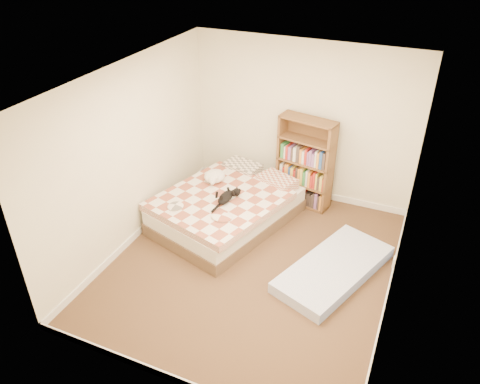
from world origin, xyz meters
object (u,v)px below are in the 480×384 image
at_px(black_cat, 227,196).
at_px(white_dog, 215,176).
at_px(bookshelf, 305,172).
at_px(floor_mattress, 334,269).
at_px(bed, 228,206).

xyz_separation_m(black_cat, white_dog, (-0.39, 0.41, 0.02)).
distance_m(bookshelf, white_dog, 1.40).
height_order(floor_mattress, black_cat, black_cat).
bearing_deg(floor_mattress, white_dog, -179.93).
height_order(bed, white_dog, white_dog).
height_order(bed, floor_mattress, bed).
height_order(bookshelf, floor_mattress, bookshelf).
bearing_deg(bookshelf, floor_mattress, -48.64).
height_order(bed, bookshelf, bookshelf).
distance_m(bed, black_cat, 0.37).
xyz_separation_m(bookshelf, white_dog, (-1.18, -0.75, 0.05)).
xyz_separation_m(bookshelf, black_cat, (-0.80, -1.16, 0.02)).
height_order(floor_mattress, white_dog, white_dog).
relative_size(floor_mattress, white_dog, 3.81).
xyz_separation_m(bookshelf, floor_mattress, (0.88, -1.52, -0.46)).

